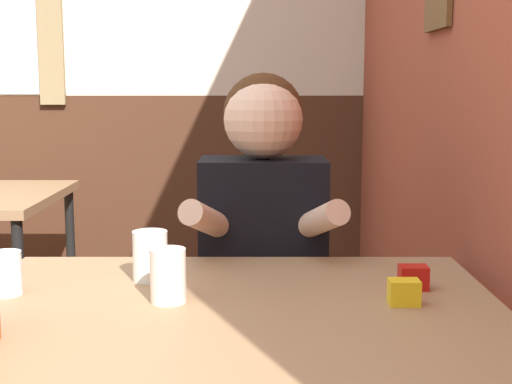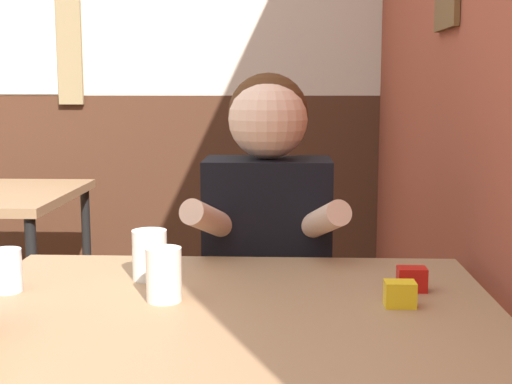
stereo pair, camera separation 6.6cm
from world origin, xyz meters
TOP-DOWN VIEW (x-y plane):
  - brick_wall_right at (1.29, 1.31)m, footprint 0.08×4.61m
  - back_wall at (-0.02, 2.64)m, footprint 5.53×0.09m
  - main_table at (0.69, 0.39)m, footprint 1.07×0.86m
  - person_seated at (0.75, 0.97)m, footprint 0.42×0.41m
  - glass_center at (0.50, 0.61)m, footprint 0.08×0.08m
  - glass_far_side at (0.56, 0.45)m, footprint 0.07×0.07m
  - glass_by_brick at (0.22, 0.50)m, footprint 0.06×0.06m
  - condiment_ketchup at (1.07, 0.54)m, footprint 0.06×0.04m
  - condiment_mustard at (1.03, 0.43)m, footprint 0.06×0.04m

SIDE VIEW (x-z plane):
  - person_seated at x=0.75m, z-range 0.04..1.23m
  - main_table at x=0.69m, z-range 0.30..1.03m
  - condiment_ketchup at x=1.07m, z-range 0.73..0.78m
  - condiment_mustard at x=1.03m, z-range 0.73..0.78m
  - glass_by_brick at x=0.22m, z-range 0.73..0.82m
  - glass_far_side at x=0.56m, z-range 0.73..0.84m
  - glass_center at x=0.50m, z-range 0.73..0.84m
  - brick_wall_right at x=1.29m, z-range 0.00..2.70m
  - back_wall at x=-0.02m, z-range 0.01..2.71m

